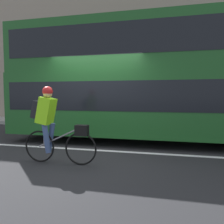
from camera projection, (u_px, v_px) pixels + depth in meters
name	position (u px, v px, depth m)	size (l,w,h in m)	color
ground_plane	(90.00, 151.00, 5.54)	(80.00, 80.00, 0.00)	#232326
road_center_line	(92.00, 150.00, 5.67)	(50.00, 0.14, 0.01)	silver
sidewalk_curb	(124.00, 124.00, 10.35)	(60.00, 2.02, 0.15)	gray
building_facade	(128.00, 28.00, 11.11)	(60.00, 0.30, 9.68)	gray
bus	(173.00, 77.00, 6.56)	(9.75, 2.61, 3.56)	black
cyclist_on_bike	(52.00, 122.00, 4.53)	(1.60, 0.32, 1.61)	black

